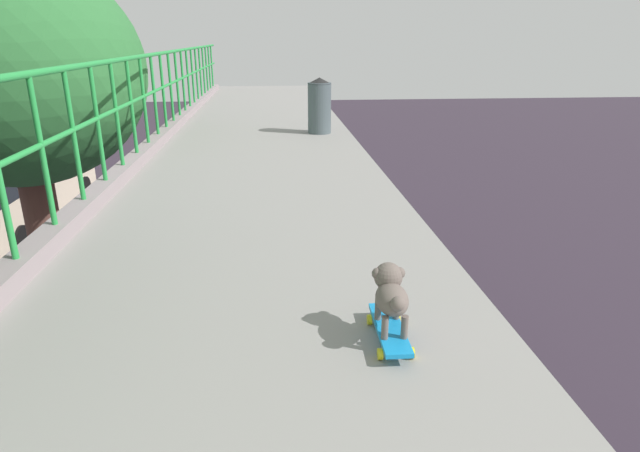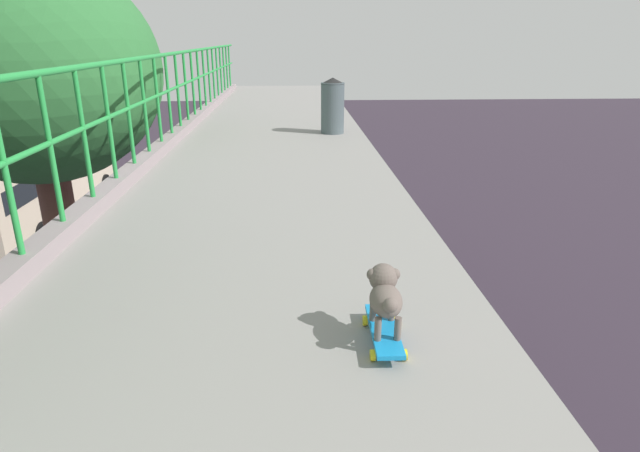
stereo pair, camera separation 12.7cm
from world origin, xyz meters
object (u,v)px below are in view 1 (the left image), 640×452
(city_bus, at_px, (12,181))
(litter_bin, at_px, (319,105))
(small_dog, at_px, (391,292))
(toy_skateboard, at_px, (390,330))

(city_bus, distance_m, litter_bin, 15.14)
(city_bus, distance_m, small_dog, 20.01)
(city_bus, bearing_deg, litter_bin, -45.74)
(litter_bin, bearing_deg, toy_skateboard, -91.69)
(city_bus, distance_m, toy_skateboard, 19.99)
(toy_skateboard, relative_size, small_dog, 1.35)
(small_dog, bearing_deg, toy_skateboard, -91.83)
(toy_skateboard, height_order, small_dog, small_dog)
(toy_skateboard, xyz_separation_m, small_dog, (0.00, 0.02, 0.21))
(city_bus, height_order, litter_bin, litter_bin)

